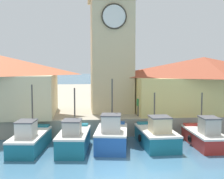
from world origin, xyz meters
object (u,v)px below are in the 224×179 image
Objects in this scene: fishing_boat_mid_left at (157,135)px; fishing_boat_center at (205,136)px; clock_tower at (112,35)px; fishing_boat_left_inner at (112,136)px; warehouse_right at (203,83)px; port_crane_near at (106,41)px; dock_worker_near_tower at (139,106)px; fishing_boat_far_left at (30,139)px; fishing_boat_left_outer at (74,139)px.

fishing_boat_center is at bearing -5.19° from fishing_boat_mid_left.
fishing_boat_left_inner is at bearing -96.04° from clock_tower.
clock_tower is 9.29m from warehouse_right.
warehouse_right is 0.70× the size of port_crane_near.
fishing_boat_mid_left is at bearing 3.57° from fishing_boat_left_inner.
dock_worker_near_tower is at bearing 58.92° from fishing_boat_left_inner.
clock_tower reaches higher than fishing_boat_far_left.
fishing_boat_left_inner is 0.97× the size of fishing_boat_center.
clock_tower is at bearing 127.64° from fishing_boat_center.
port_crane_near is (-7.59, 14.11, 4.76)m from warehouse_right.
fishing_boat_mid_left is at bearing -85.23° from port_crane_near.
dock_worker_near_tower is (1.94, -2.71, -5.92)m from clock_tower.
fishing_boat_far_left is at bearing -151.76° from dock_worker_near_tower.
fishing_boat_mid_left is at bearing -132.39° from warehouse_right.
fishing_boat_left_inner is at bearing -121.08° from dock_worker_near_tower.
port_crane_near is at bearing 87.34° from clock_tower.
dock_worker_near_tower is at bearing 95.45° from fishing_boat_mid_left.
fishing_boat_left_inner reaches higher than fishing_boat_far_left.
fishing_boat_far_left is 5.34m from fishing_boat_left_inner.
fishing_boat_center is 2.92× the size of dock_worker_near_tower.
fishing_boat_left_outer is 0.25× the size of port_crane_near.
dock_worker_near_tower is at bearing -161.09° from warehouse_right.
warehouse_right is (8.98, 6.63, 3.01)m from fishing_boat_left_inner.
fishing_boat_left_outer is at bearing -172.41° from fishing_boat_left_inner.
fishing_boat_center is 6.07m from dock_worker_near_tower.
port_crane_near reaches higher than fishing_boat_left_outer.
port_crane_near is at bearing 86.17° from fishing_boat_left_inner.
fishing_boat_center is 11.84m from clock_tower.
fishing_boat_far_left is at bearing -108.11° from port_crane_near.
fishing_boat_far_left reaches higher than fishing_boat_left_outer.
fishing_boat_left_inner is at bearing -143.57° from warehouse_right.
dock_worker_near_tower is (2.70, 4.47, 1.39)m from fishing_boat_left_inner.
fishing_boat_center is 7.87m from warehouse_right.
port_crane_near is 11.52× the size of dock_worker_near_tower.
port_crane_near is at bearing 103.47° from fishing_boat_center.
dock_worker_near_tower is at bearing 42.78° from fishing_boat_left_outer.
fishing_boat_far_left reaches higher than fishing_boat_mid_left.
fishing_boat_left_inner is at bearing -93.83° from port_crane_near.
warehouse_right is at bearing 31.23° from fishing_boat_left_outer.
port_crane_near is at bearing 94.59° from dock_worker_near_tower.
fishing_boat_mid_left reaches higher than dock_worker_near_tower.
fishing_boat_mid_left is 2.90× the size of dock_worker_near_tower.
fishing_boat_left_outer is 11.02m from clock_tower.
warehouse_right is (14.31, 6.47, 3.13)m from fishing_boat_far_left.
port_crane_near is (0.63, 13.55, 0.46)m from clock_tower.
port_crane_near is (1.39, 20.74, 7.77)m from fishing_boat_left_inner.
fishing_boat_center is at bearing -111.08° from warehouse_right.
fishing_boat_center reaches higher than dock_worker_near_tower.
warehouse_right reaches higher than fishing_boat_mid_left.
fishing_boat_left_inner is 11.55m from warehouse_right.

